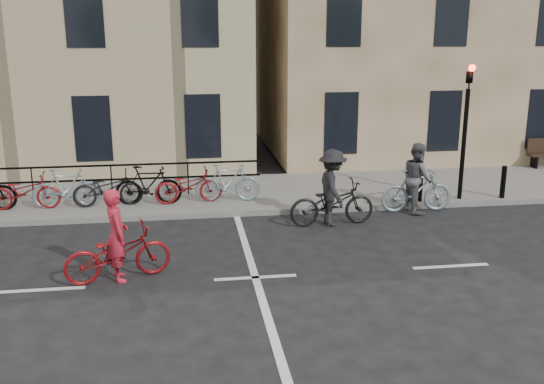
{
  "coord_description": "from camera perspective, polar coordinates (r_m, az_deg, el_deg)",
  "views": [
    {
      "loc": [
        -1.27,
        -10.84,
        4.64
      ],
      "look_at": [
        0.66,
        2.26,
        1.1
      ],
      "focal_mm": 40.0,
      "sensor_mm": 36.0,
      "label": 1
    }
  ],
  "objects": [
    {
      "name": "traffic_light",
      "position": [
        17.06,
        17.81,
        6.89
      ],
      "size": [
        0.18,
        0.3,
        3.9
      ],
      "color": "black",
      "rests_on": "sidewalk"
    },
    {
      "name": "bollard_west",
      "position": [
        17.86,
        20.93,
        0.89
      ],
      "size": [
        0.14,
        0.14,
        0.9
      ],
      "primitive_type": "cylinder",
      "color": "black",
      "rests_on": "sidewalk"
    },
    {
      "name": "sidewalk",
      "position": [
        17.66,
        -16.97,
        -0.68
      ],
      "size": [
        46.0,
        4.0,
        0.15
      ],
      "primitive_type": "cube",
      "color": "slate",
      "rests_on": "ground"
    },
    {
      "name": "parked_bikes",
      "position": [
        16.58,
        -17.12,
        0.35
      ],
      "size": [
        9.35,
        1.23,
        1.05
      ],
      "color": "black",
      "rests_on": "sidewalk"
    },
    {
      "name": "cyclist_pink",
      "position": [
        11.93,
        -14.34,
        -5.19
      ],
      "size": [
        2.14,
        1.24,
        1.8
      ],
      "rotation": [
        0.0,
        0.0,
        1.86
      ],
      "color": "maroon",
      "rests_on": "ground"
    },
    {
      "name": "ground",
      "position": [
        11.86,
        -1.57,
        -8.07
      ],
      "size": [
        120.0,
        120.0,
        0.0
      ],
      "primitive_type": "plane",
      "color": "black",
      "rests_on": "ground"
    },
    {
      "name": "cyclist_grey",
      "position": [
        16.29,
        13.48,
        0.72
      ],
      "size": [
        1.91,
        0.9,
        1.84
      ],
      "rotation": [
        0.0,
        0.0,
        1.57
      ],
      "color": "#7C96A3",
      "rests_on": "ground"
    },
    {
      "name": "cyclist_dark",
      "position": [
        14.83,
        5.68,
        -0.34
      ],
      "size": [
        2.16,
        1.26,
        1.88
      ],
      "rotation": [
        0.0,
        0.0,
        1.63
      ],
      "color": "black",
      "rests_on": "ground"
    },
    {
      "name": "bollard_east",
      "position": [
        16.83,
        13.77,
        0.64
      ],
      "size": [
        0.14,
        0.14,
        0.9
      ],
      "primitive_type": "cylinder",
      "color": "black",
      "rests_on": "sidewalk"
    }
  ]
}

